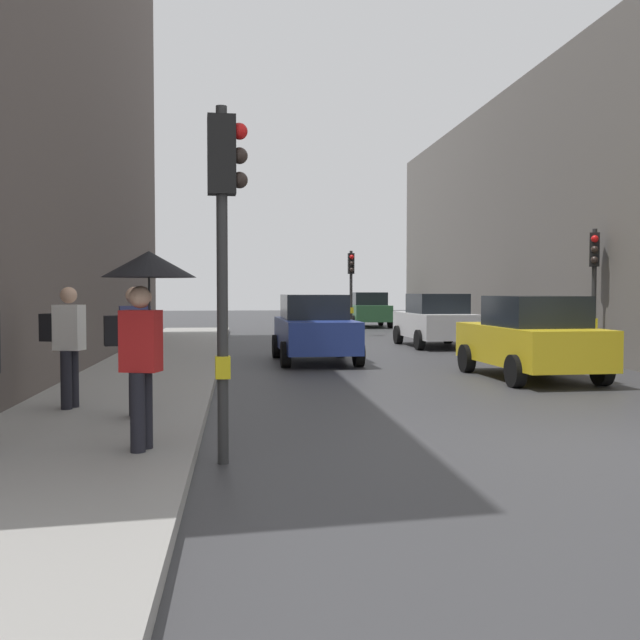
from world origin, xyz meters
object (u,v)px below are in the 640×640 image
(car_white_compact, at_px, (435,320))
(car_green_estate, at_px, (368,310))
(traffic_light_far_median, at_px, (351,277))
(traffic_light_near_left, at_px, (224,219))
(pedestrian_with_black_backpack, at_px, (66,340))
(pedestrian_with_grey_backpack, at_px, (132,344))
(traffic_light_mid_street, at_px, (594,271))
(pedestrian_with_umbrella, at_px, (146,294))
(car_yellow_taxi, at_px, (531,338))
(car_blue_van, at_px, (315,328))

(car_white_compact, bearing_deg, car_green_estate, 89.75)
(traffic_light_far_median, distance_m, traffic_light_near_left, 22.47)
(traffic_light_near_left, xyz_separation_m, pedestrian_with_black_backpack, (-2.35, 3.05, -1.49))
(car_green_estate, bearing_deg, pedestrian_with_grey_backpack, -106.36)
(traffic_light_mid_street, distance_m, pedestrian_with_black_backpack, 13.18)
(pedestrian_with_umbrella, bearing_deg, pedestrian_with_black_backpack, 116.54)
(pedestrian_with_umbrella, bearing_deg, traffic_light_mid_street, 44.64)
(car_yellow_taxi, bearing_deg, car_white_compact, 87.96)
(pedestrian_with_umbrella, bearing_deg, traffic_light_near_left, -0.22)
(traffic_light_near_left, distance_m, car_white_compact, 17.39)
(car_green_estate, distance_m, car_blue_van, 18.53)
(traffic_light_far_median, bearing_deg, car_white_compact, -72.20)
(traffic_light_far_median, height_order, car_blue_van, traffic_light_far_median)
(traffic_light_near_left, bearing_deg, traffic_light_far_median, 77.95)
(car_green_estate, distance_m, pedestrian_with_black_backpack, 27.72)
(traffic_light_near_left, xyz_separation_m, car_yellow_taxi, (6.29, 7.06, -1.77))
(pedestrian_with_black_backpack, bearing_deg, traffic_light_near_left, -52.41)
(traffic_light_far_median, distance_m, car_green_estate, 7.71)
(traffic_light_far_median, height_order, pedestrian_with_umbrella, traffic_light_far_median)
(car_white_compact, distance_m, car_green_estate, 13.27)
(traffic_light_near_left, xyz_separation_m, car_white_compact, (6.61, 15.99, -1.77))
(traffic_light_near_left, bearing_deg, car_yellow_taxi, 48.29)
(car_blue_van, distance_m, pedestrian_with_umbrella, 11.71)
(traffic_light_far_median, distance_m, car_blue_van, 11.09)
(traffic_light_mid_street, bearing_deg, car_blue_van, 166.83)
(traffic_light_mid_street, relative_size, car_white_compact, 0.80)
(car_green_estate, xyz_separation_m, car_blue_van, (-4.55, -17.97, 0.00))
(car_white_compact, distance_m, pedestrian_with_umbrella, 17.66)
(car_white_compact, distance_m, car_blue_van, 6.50)
(traffic_light_far_median, relative_size, car_white_compact, 0.82)
(pedestrian_with_umbrella, bearing_deg, car_blue_van, 75.38)
(traffic_light_far_median, relative_size, car_blue_van, 0.82)
(traffic_light_near_left, height_order, car_blue_van, traffic_light_near_left)
(traffic_light_far_median, relative_size, car_green_estate, 0.82)
(pedestrian_with_umbrella, xyz_separation_m, pedestrian_with_grey_backpack, (-0.47, 2.14, -0.68))
(traffic_light_far_median, xyz_separation_m, pedestrian_with_black_backpack, (-7.04, -18.92, -1.24))
(car_green_estate, relative_size, pedestrian_with_umbrella, 1.97)
(traffic_light_mid_street, xyz_separation_m, traffic_light_near_left, (-8.98, -9.69, 0.30))
(traffic_light_near_left, height_order, car_yellow_taxi, traffic_light_near_left)
(car_green_estate, xyz_separation_m, pedestrian_with_umbrella, (-7.49, -29.26, 0.96))
(car_blue_van, bearing_deg, car_white_compact, 46.27)
(car_white_compact, height_order, car_green_estate, same)
(car_yellow_taxi, height_order, pedestrian_with_grey_backpack, pedestrian_with_grey_backpack)
(pedestrian_with_grey_backpack, bearing_deg, pedestrian_with_black_backpack, 139.43)
(car_blue_van, xyz_separation_m, pedestrian_with_grey_backpack, (-3.41, -9.15, 0.29))
(pedestrian_with_grey_backpack, bearing_deg, pedestrian_with_umbrella, -77.75)
(traffic_light_mid_street, distance_m, car_blue_van, 7.20)
(car_white_compact, xyz_separation_m, car_yellow_taxi, (-0.32, -8.93, 0.00))
(pedestrian_with_umbrella, xyz_separation_m, pedestrian_with_black_backpack, (-1.52, 3.05, -0.68))
(car_yellow_taxi, relative_size, pedestrian_with_black_backpack, 2.42)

